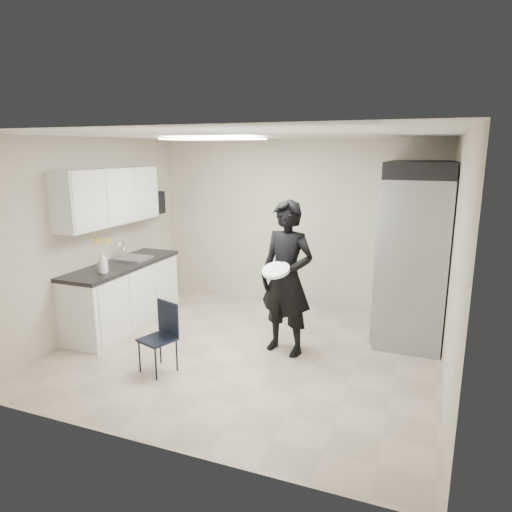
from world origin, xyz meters
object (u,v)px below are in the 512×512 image
at_px(commercial_fridge, 414,259).
at_px(man_tuxedo, 287,278).
at_px(folding_chair, 157,340).
at_px(lower_counter, 124,296).

height_order(commercial_fridge, man_tuxedo, commercial_fridge).
bearing_deg(man_tuxedo, commercial_fridge, 50.60).
relative_size(commercial_fridge, man_tuxedo, 1.12).
bearing_deg(man_tuxedo, folding_chair, -126.00).
bearing_deg(lower_counter, man_tuxedo, -0.22).
xyz_separation_m(commercial_fridge, folding_chair, (-2.56, -2.11, -0.67)).
bearing_deg(folding_chair, man_tuxedo, 60.28).
relative_size(folding_chair, man_tuxedo, 0.41).
relative_size(lower_counter, commercial_fridge, 0.90).
distance_m(commercial_fridge, folding_chair, 3.38).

